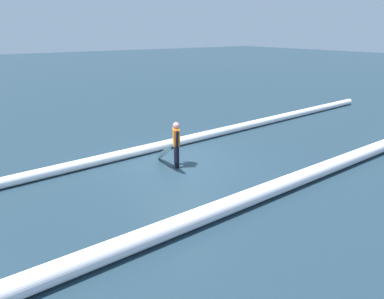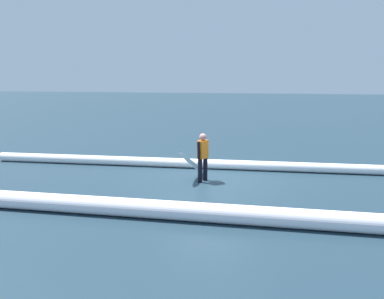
% 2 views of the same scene
% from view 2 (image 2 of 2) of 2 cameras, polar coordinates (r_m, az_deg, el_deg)
% --- Properties ---
extents(ground_plane, '(130.31, 130.31, 0.00)m').
position_cam_2_polar(ground_plane, '(11.91, 2.78, -4.74)').
color(ground_plane, '#1E3340').
extents(surfer, '(0.33, 0.58, 1.51)m').
position_cam_2_polar(surfer, '(11.65, 1.63, -0.79)').
color(surfer, black).
rests_on(surfer, ground_plane).
extents(surfboard, '(0.68, 1.64, 1.05)m').
position_cam_2_polar(surfboard, '(11.95, 0.05, -2.14)').
color(surfboard, white).
rests_on(surfboard, ground_plane).
extents(wave_crest_foreground, '(22.14, 1.37, 0.33)m').
position_cam_2_polar(wave_crest_foreground, '(13.45, 15.40, -2.57)').
color(wave_crest_foreground, white).
rests_on(wave_crest_foreground, ground_plane).
extents(wave_crest_midground, '(21.82, 0.82, 0.44)m').
position_cam_2_polar(wave_crest_midground, '(8.57, 2.86, -9.50)').
color(wave_crest_midground, white).
rests_on(wave_crest_midground, ground_plane).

